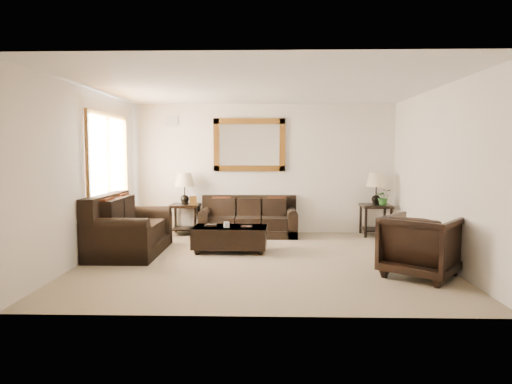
{
  "coord_description": "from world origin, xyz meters",
  "views": [
    {
      "loc": [
        0.11,
        -7.09,
        1.7
      ],
      "look_at": [
        -0.09,
        0.6,
        1.02
      ],
      "focal_mm": 32.0,
      "sensor_mm": 36.0,
      "label": 1
    }
  ],
  "objects_px": {
    "end_table_left": "(185,195)",
    "coffee_table": "(230,236)",
    "sofa": "(249,221)",
    "armchair": "(421,243)",
    "end_table_right": "(376,195)",
    "loveseat": "(127,232)"
  },
  "relations": [
    {
      "from": "loveseat",
      "to": "coffee_table",
      "type": "height_order",
      "value": "loveseat"
    },
    {
      "from": "sofa",
      "to": "end_table_left",
      "type": "xyz_separation_m",
      "value": [
        -1.32,
        0.06,
        0.54
      ]
    },
    {
      "from": "coffee_table",
      "to": "armchair",
      "type": "relative_size",
      "value": 1.38
    },
    {
      "from": "end_table_left",
      "to": "coffee_table",
      "type": "relative_size",
      "value": 0.99
    },
    {
      "from": "sofa",
      "to": "coffee_table",
      "type": "bearing_deg",
      "value": -99.58
    },
    {
      "from": "end_table_right",
      "to": "coffee_table",
      "type": "relative_size",
      "value": 1.0
    },
    {
      "from": "end_table_right",
      "to": "armchair",
      "type": "height_order",
      "value": "end_table_right"
    },
    {
      "from": "loveseat",
      "to": "coffee_table",
      "type": "relative_size",
      "value": 1.37
    },
    {
      "from": "loveseat",
      "to": "end_table_right",
      "type": "distance_m",
      "value": 4.92
    },
    {
      "from": "end_table_right",
      "to": "end_table_left",
      "type": "bearing_deg",
      "value": 179.98
    },
    {
      "from": "coffee_table",
      "to": "end_table_right",
      "type": "bearing_deg",
      "value": 30.84
    },
    {
      "from": "end_table_left",
      "to": "end_table_right",
      "type": "distance_m",
      "value": 3.9
    },
    {
      "from": "sofa",
      "to": "coffee_table",
      "type": "xyz_separation_m",
      "value": [
        -0.26,
        -1.52,
        -0.02
      ]
    },
    {
      "from": "end_table_left",
      "to": "armchair",
      "type": "relative_size",
      "value": 1.36
    },
    {
      "from": "end_table_left",
      "to": "coffee_table",
      "type": "distance_m",
      "value": 1.98
    },
    {
      "from": "loveseat",
      "to": "end_table_left",
      "type": "bearing_deg",
      "value": -21.24
    },
    {
      "from": "sofa",
      "to": "end_table_right",
      "type": "relative_size",
      "value": 1.52
    },
    {
      "from": "loveseat",
      "to": "sofa",
      "type": "bearing_deg",
      "value": -49.86
    },
    {
      "from": "end_table_left",
      "to": "sofa",
      "type": "bearing_deg",
      "value": -2.5
    },
    {
      "from": "sofa",
      "to": "end_table_left",
      "type": "bearing_deg",
      "value": 177.5
    },
    {
      "from": "loveseat",
      "to": "armchair",
      "type": "xyz_separation_m",
      "value": [
        4.47,
        -1.35,
        0.1
      ]
    },
    {
      "from": "end_table_right",
      "to": "coffee_table",
      "type": "height_order",
      "value": "end_table_right"
    }
  ]
}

